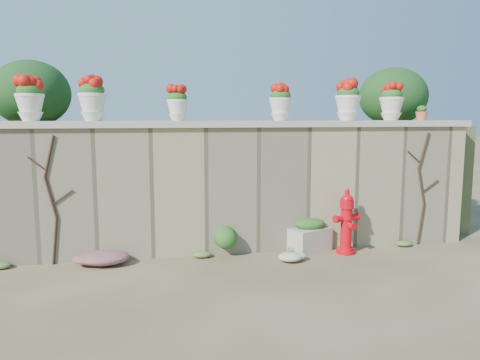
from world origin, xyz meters
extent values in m
plane|color=brown|center=(0.00, 0.00, 0.00)|extent=(80.00, 80.00, 0.00)
cube|color=#968964|center=(0.00, 1.80, 1.00)|extent=(8.00, 0.40, 2.00)
cube|color=beige|center=(0.00, 1.80, 2.05)|extent=(8.10, 0.52, 0.10)
cube|color=#384C23|center=(0.00, 5.00, 1.00)|extent=(9.00, 6.00, 2.00)
ellipsoid|color=#143814|center=(-3.20, 3.00, 2.55)|extent=(1.30, 1.30, 1.10)
ellipsoid|color=#143814|center=(3.40, 3.00, 2.55)|extent=(1.30, 1.30, 1.10)
cylinder|color=black|center=(-2.66, 1.58, 0.35)|extent=(0.12, 0.04, 0.70)
cylinder|color=black|center=(-2.69, 1.58, 1.00)|extent=(0.17, 0.04, 0.61)
cylinder|color=black|center=(-2.67, 1.58, 1.60)|extent=(0.18, 0.04, 0.61)
cylinder|color=black|center=(-2.52, 1.58, 1.00)|extent=(0.30, 0.02, 0.22)
cylinder|color=black|center=(-2.85, 1.58, 1.50)|extent=(0.25, 0.02, 0.21)
cylinder|color=black|center=(3.24, 1.58, 0.35)|extent=(0.12, 0.04, 0.70)
cylinder|color=black|center=(3.22, 1.58, 1.00)|extent=(0.17, 0.04, 0.61)
cylinder|color=black|center=(3.23, 1.58, 1.60)|extent=(0.18, 0.04, 0.61)
cylinder|color=black|center=(3.38, 1.58, 1.00)|extent=(0.30, 0.02, 0.22)
cylinder|color=black|center=(3.05, 1.58, 1.50)|extent=(0.25, 0.02, 0.21)
cylinder|color=red|center=(1.77, 1.31, 0.03)|extent=(0.29, 0.29, 0.05)
cylinder|color=red|center=(1.77, 1.31, 0.42)|extent=(0.18, 0.18, 0.65)
cylinder|color=red|center=(1.77, 1.31, 0.58)|extent=(0.22, 0.22, 0.04)
cylinder|color=red|center=(1.77, 1.31, 0.80)|extent=(0.22, 0.22, 0.13)
ellipsoid|color=red|center=(1.77, 1.31, 0.90)|extent=(0.20, 0.20, 0.15)
cylinder|color=red|center=(1.77, 1.31, 0.99)|extent=(0.07, 0.07, 0.10)
cylinder|color=red|center=(1.63, 1.27, 0.58)|extent=(0.17, 0.14, 0.10)
cylinder|color=red|center=(1.91, 1.35, 0.58)|extent=(0.17, 0.14, 0.10)
cylinder|color=red|center=(1.80, 1.20, 0.47)|extent=(0.12, 0.13, 0.09)
cube|color=beige|center=(1.25, 1.55, 0.19)|extent=(0.75, 0.61, 0.38)
ellipsoid|color=#1E5119|center=(1.25, 1.55, 0.44)|extent=(0.58, 0.48, 0.19)
ellipsoid|color=#1E5119|center=(-0.09, 1.55, 0.32)|extent=(0.67, 0.61, 0.64)
ellipsoid|color=#AC2266|center=(-1.96, 1.38, 0.13)|extent=(0.96, 0.64, 0.26)
ellipsoid|color=white|center=(0.85, 1.03, 0.09)|extent=(0.48, 0.39, 0.17)
ellipsoid|color=#1E5119|center=(-2.94, 1.80, 2.54)|extent=(0.35, 0.35, 0.21)
ellipsoid|color=#B6150B|center=(-2.94, 1.80, 2.62)|extent=(0.31, 0.31, 0.22)
ellipsoid|color=#1E5119|center=(-2.07, 1.80, 2.55)|extent=(0.36, 0.36, 0.22)
ellipsoid|color=#B6150B|center=(-2.07, 1.80, 2.64)|extent=(0.32, 0.32, 0.23)
ellipsoid|color=#1E5119|center=(-0.82, 1.80, 2.46)|extent=(0.29, 0.29, 0.17)
ellipsoid|color=#B6150B|center=(-0.82, 1.80, 2.53)|extent=(0.25, 0.25, 0.18)
ellipsoid|color=#1E5119|center=(0.81, 1.80, 2.50)|extent=(0.32, 0.32, 0.19)
ellipsoid|color=#B6150B|center=(0.81, 1.80, 2.58)|extent=(0.28, 0.28, 0.20)
ellipsoid|color=#1E5119|center=(1.95, 1.80, 2.55)|extent=(0.36, 0.36, 0.22)
ellipsoid|color=#B6150B|center=(1.95, 1.80, 2.64)|extent=(0.32, 0.32, 0.23)
ellipsoid|color=#1E5119|center=(2.72, 1.80, 2.53)|extent=(0.34, 0.34, 0.21)
ellipsoid|color=#B6150B|center=(2.72, 1.80, 2.61)|extent=(0.30, 0.30, 0.21)
ellipsoid|color=#1E5119|center=(3.28, 1.80, 2.28)|extent=(0.17, 0.17, 0.12)
camera|label=1|loc=(-1.22, -5.48, 2.17)|focal=35.00mm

